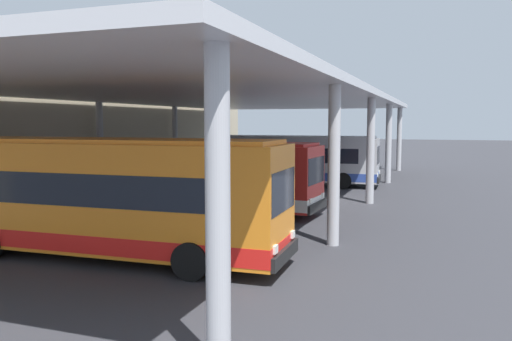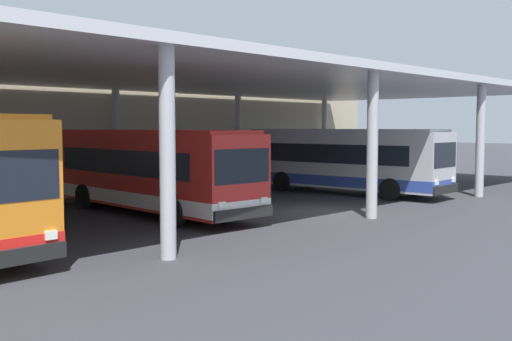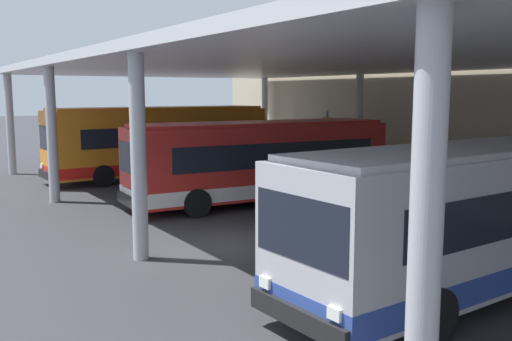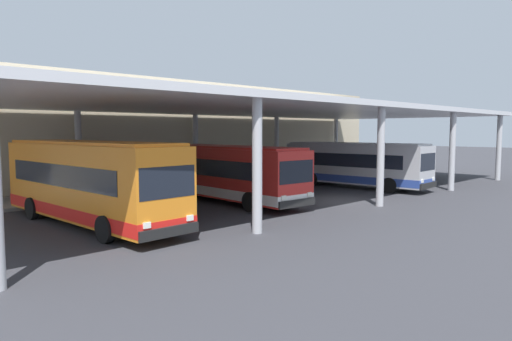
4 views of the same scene
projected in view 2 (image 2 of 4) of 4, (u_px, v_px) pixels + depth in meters
ground_plane at (316, 212)px, 23.59m from camera, size 200.00×200.00×0.00m
platform_kerb at (136, 188)px, 31.61m from camera, size 42.00×4.50×0.18m
station_building_facade at (100, 114)px, 33.55m from camera, size 48.00×1.60×7.95m
canopy_shelter at (218, 81)px, 26.97m from camera, size 40.00×17.00×5.55m
bus_second_bay at (150, 170)px, 22.94m from camera, size 3.13×10.65×3.17m
bus_middle_bay at (343, 160)px, 29.96m from camera, size 3.09×10.64×3.17m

